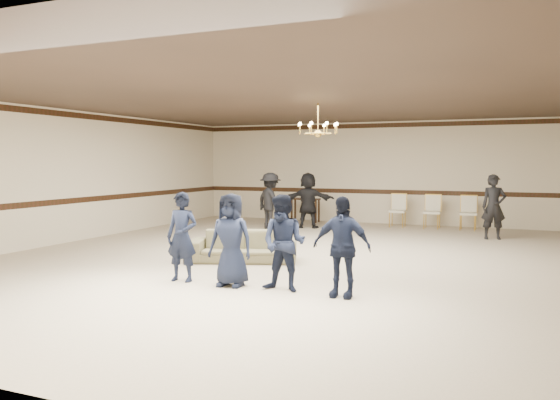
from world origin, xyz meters
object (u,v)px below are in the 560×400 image
Objects in this scene: settee at (243,246)px; banquet_chair_right at (468,213)px; adult_right at (494,207)px; banquet_chair_mid at (432,212)px; boy_a at (182,237)px; boy_b at (231,240)px; boy_d at (342,247)px; banquet_chair_left at (397,211)px; console_table at (305,210)px; adult_left at (270,201)px; chandelier at (318,118)px; adult_mid at (308,200)px; boy_c at (284,243)px.

settee is 2.12× the size of banquet_chair_right.
adult_right is 1.68× the size of banquet_chair_mid.
boy_b is (0.90, 0.00, 0.00)m from boy_a.
banquet_chair_mid is at bearing 89.80° from boy_d.
console_table is at bearing 174.57° from banquet_chair_left.
adult_left and adult_right have the same top height.
chandelier is 0.64× the size of boy_a.
boy_d is (1.80, 0.00, 0.00)m from boy_b.
adult_right is at bearing 30.38° from settee.
boy_d is 8.96m from banquet_chair_right.
adult_right is (5.10, -0.40, 0.00)m from adult_mid.
settee is 5.70m from adult_mid.
boy_a is 7.65m from adult_mid.
adult_right reaches higher than settee.
boy_b is at bearing -74.37° from console_table.
banquet_chair_right is at bearing 0.22° from console_table.
boy_d is 0.89× the size of adult_left.
adult_mid is at bearing -163.81° from banquet_chair_mid.
boy_a is 0.90m from boy_b.
boy_c is 0.89× the size of adult_left.
boy_d is 1.58× the size of console_table.
banquet_chair_mid is 4.01m from console_table.
boy_c reaches higher than banquet_chair_mid.
boy_a is 9.17m from console_table.
banquet_chair_left is (-2.73, 1.66, -0.33)m from adult_right.
chandelier reaches higher than boy_b.
banquet_chair_left is at bearing -118.91° from adult_left.
adult_mid is at bearing -111.93° from adult_left.
boy_d is 0.89× the size of adult_right.
banquet_chair_mid is at bearing 121.07° from adult_right.
boy_a is 2.70m from boy_d.
boy_b is at bearing -179.67° from boy_d.
banquet_chair_mid is at bearing -0.35° from console_table.
boy_b is 9.35m from banquet_chair_right.
boy_c is 0.89× the size of adult_right.
boy_b is at bearing -106.23° from banquet_chair_mid.
banquet_chair_right is (1.98, 8.89, -0.24)m from boy_c.
chandelier is 1.02× the size of console_table.
adult_mid is at bearing 77.56° from settee.
banquet_chair_mid is (0.08, 8.89, -0.24)m from boy_d.
chandelier reaches higher than boy_d.
boy_c is at bearing -179.67° from boy_d.
chandelier is 0.96× the size of banquet_chair_right.
adult_left is 1.00× the size of adult_mid.
banquet_chair_mid reaches higher than console_table.
boy_b reaches higher than banquet_chair_left.
boy_b is at bearing 89.12° from adult_mid.
adult_right is (1.81, 7.23, 0.09)m from boy_d.
banquet_chair_mid is (1.00, 0.00, 0.00)m from banquet_chair_left.
chandelier is 4.59m from boy_d.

